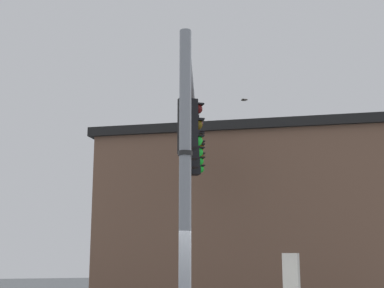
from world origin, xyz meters
TOP-DOWN VIEW (x-y plane):
  - signal_pole at (0.00, 0.00)m, footprint 0.22×0.22m
  - mast_arm at (-3.18, 1.05)m, footprint 6.42×2.29m
  - traffic_light_nearest_pole at (-1.78, 0.61)m, footprint 0.54×0.49m
  - traffic_light_mid_inner at (-3.02, 1.01)m, footprint 0.54×0.49m
  - traffic_light_mid_outer at (-4.25, 1.42)m, footprint 0.54×0.49m
  - traffic_light_arm_end at (-5.48, 1.82)m, footprint 0.54×0.49m
  - street_name_sign at (-0.37, 0.12)m, footprint 1.27×0.52m
  - bird_flying at (-7.27, 4.12)m, footprint 0.37×0.30m
  - storefront_building at (-9.61, 5.29)m, footprint 11.79×12.41m
  - tree_by_storefront at (-9.31, 2.26)m, footprint 3.97×3.97m

SIDE VIEW (x-z plane):
  - signal_pole at x=0.00m, z-range 0.00..6.13m
  - storefront_building at x=-9.61m, z-range 0.01..6.23m
  - street_name_sign at x=-0.37m, z-range 3.73..3.95m
  - tree_by_storefront at x=-9.31m, z-range 1.17..7.50m
  - traffic_light_nearest_pole at x=-1.78m, z-range 4.17..5.49m
  - traffic_light_mid_inner at x=-3.02m, z-range 4.17..5.49m
  - traffic_light_mid_outer at x=-4.25m, z-range 4.17..5.49m
  - traffic_light_arm_end at x=-5.48m, z-range 4.17..5.49m
  - mast_arm at x=-3.18m, z-range 5.53..5.73m
  - bird_flying at x=-7.27m, z-range 7.15..7.26m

